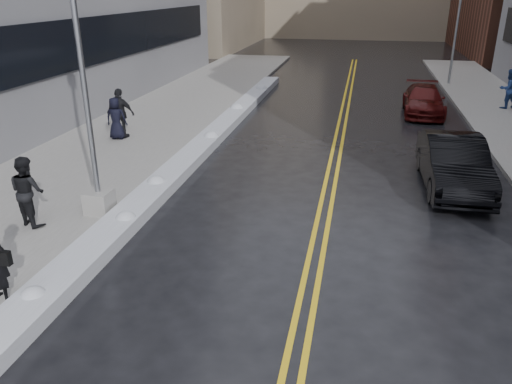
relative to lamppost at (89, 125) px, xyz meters
The scene contains 13 objects.
ground 4.62m from the lamppost, 31.22° to the right, with size 160.00×160.00×0.00m, color black.
sidewalk_west 8.72m from the lamppost, 107.03° to the left, with size 5.50×50.00×0.15m, color gray.
lane_line_left 10.12m from the lamppost, 54.77° to the left, with size 0.12×50.00×0.01m, color gold.
lane_line_right 10.29m from the lamppost, 53.36° to the left, with size 0.12×50.00×0.01m, color gold.
snow_ridge 6.50m from the lamppost, 81.94° to the left, with size 0.90×30.00×0.34m, color silver.
lamppost is the anchor object (origin of this frame).
traffic_signal 24.98m from the lamppost, 61.79° to the left, with size 0.16×0.20×6.00m.
pedestrian_b 2.23m from the lamppost, 143.57° to the right, with size 0.86×0.67×1.77m, color black.
pedestrian_c 7.22m from the lamppost, 112.50° to the left, with size 0.80×0.52×1.64m, color black.
pedestrian_d 7.31m from the lamppost, 111.07° to the left, with size 1.14×0.47×1.94m, color black.
pedestrian_east 20.55m from the lamppost, 48.69° to the left, with size 0.92×0.72×1.90m, color navy.
car_black 10.42m from the lamppost, 23.73° to the left, with size 1.66×4.75×1.56m, color black.
car_maroon 17.01m from the lamppost, 55.82° to the left, with size 1.83×4.51×1.31m, color #3F0A0A.
Camera 1 is at (3.21, -8.92, 5.68)m, focal length 35.00 mm.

